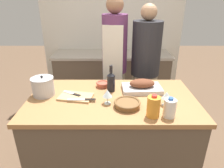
{
  "coord_description": "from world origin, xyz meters",
  "views": [
    {
      "loc": [
        -0.0,
        -1.62,
        1.76
      ],
      "look_at": [
        0.0,
        0.13,
        0.99
      ],
      "focal_mm": 32.0,
      "sensor_mm": 36.0,
      "label": 1
    }
  ],
  "objects_px": {
    "person_cook_guest": "(145,65)",
    "knife_chef": "(83,99)",
    "stock_pot": "(43,87)",
    "knife_paring": "(72,94)",
    "wicker_basket": "(127,104)",
    "juice_jug": "(154,107)",
    "wine_bottle_green": "(111,81)",
    "cutting_board": "(76,97)",
    "condiment_bottle_tall": "(158,49)",
    "person_cook_aproned": "(114,61)",
    "milk_jug": "(170,108)",
    "wine_glass_left": "(107,94)",
    "roasting_pan": "(142,86)",
    "condiment_bottle_short": "(107,47)",
    "mixing_bowl": "(103,84)",
    "wine_glass_right": "(167,96)"
  },
  "relations": [
    {
      "from": "person_cook_guest",
      "to": "knife_chef",
      "type": "bearing_deg",
      "value": -132.39
    },
    {
      "from": "stock_pot",
      "to": "knife_paring",
      "type": "bearing_deg",
      "value": -3.38
    },
    {
      "from": "wicker_basket",
      "to": "juice_jug",
      "type": "xyz_separation_m",
      "value": [
        0.19,
        -0.14,
        0.05
      ]
    },
    {
      "from": "wine_bottle_green",
      "to": "knife_chef",
      "type": "height_order",
      "value": "wine_bottle_green"
    },
    {
      "from": "cutting_board",
      "to": "person_cook_guest",
      "type": "distance_m",
      "value": 1.15
    },
    {
      "from": "juice_jug",
      "to": "condiment_bottle_tall",
      "type": "relative_size",
      "value": 0.98
    },
    {
      "from": "stock_pot",
      "to": "juice_jug",
      "type": "distance_m",
      "value": 1.02
    },
    {
      "from": "person_cook_guest",
      "to": "person_cook_aproned",
      "type": "bearing_deg",
      "value": 175.93
    },
    {
      "from": "cutting_board",
      "to": "stock_pot",
      "type": "height_order",
      "value": "stock_pot"
    },
    {
      "from": "wicker_basket",
      "to": "condiment_bottle_tall",
      "type": "relative_size",
      "value": 1.2
    },
    {
      "from": "milk_jug",
      "to": "stock_pot",
      "type": "bearing_deg",
      "value": 161.21
    },
    {
      "from": "knife_chef",
      "to": "person_cook_guest",
      "type": "relative_size",
      "value": 0.15
    },
    {
      "from": "stock_pot",
      "to": "wine_glass_left",
      "type": "relative_size",
      "value": 1.59
    },
    {
      "from": "wine_bottle_green",
      "to": "stock_pot",
      "type": "bearing_deg",
      "value": -172.13
    },
    {
      "from": "cutting_board",
      "to": "wine_bottle_green",
      "type": "bearing_deg",
      "value": 24.67
    },
    {
      "from": "roasting_pan",
      "to": "knife_paring",
      "type": "relative_size",
      "value": 2.11
    },
    {
      "from": "person_cook_aproned",
      "to": "milk_jug",
      "type": "bearing_deg",
      "value": -60.63
    },
    {
      "from": "juice_jug",
      "to": "condiment_bottle_short",
      "type": "bearing_deg",
      "value": 101.36
    },
    {
      "from": "condiment_bottle_tall",
      "to": "condiment_bottle_short",
      "type": "bearing_deg",
      "value": 171.91
    },
    {
      "from": "juice_jug",
      "to": "person_cook_aproned",
      "type": "relative_size",
      "value": 0.1
    },
    {
      "from": "roasting_pan",
      "to": "juice_jug",
      "type": "bearing_deg",
      "value": -86.98
    },
    {
      "from": "knife_paring",
      "to": "mixing_bowl",
      "type": "bearing_deg",
      "value": 36.27
    },
    {
      "from": "mixing_bowl",
      "to": "wine_glass_left",
      "type": "bearing_deg",
      "value": -80.87
    },
    {
      "from": "juice_jug",
      "to": "condiment_bottle_tall",
      "type": "bearing_deg",
      "value": 77.1
    },
    {
      "from": "mixing_bowl",
      "to": "wine_glass_left",
      "type": "distance_m",
      "value": 0.36
    },
    {
      "from": "stock_pot",
      "to": "milk_jug",
      "type": "height_order",
      "value": "stock_pot"
    },
    {
      "from": "cutting_board",
      "to": "stock_pot",
      "type": "relative_size",
      "value": 1.6
    },
    {
      "from": "cutting_board",
      "to": "wine_glass_left",
      "type": "height_order",
      "value": "wine_glass_left"
    },
    {
      "from": "cutting_board",
      "to": "person_cook_aproned",
      "type": "relative_size",
      "value": 0.19
    },
    {
      "from": "wine_glass_right",
      "to": "condiment_bottle_short",
      "type": "xyz_separation_m",
      "value": [
        -0.54,
        1.82,
        -0.03
      ]
    },
    {
      "from": "mixing_bowl",
      "to": "condiment_bottle_short",
      "type": "relative_size",
      "value": 0.75
    },
    {
      "from": "knife_chef",
      "to": "condiment_bottle_short",
      "type": "relative_size",
      "value": 1.37
    },
    {
      "from": "milk_jug",
      "to": "condiment_bottle_short",
      "type": "height_order",
      "value": "same"
    },
    {
      "from": "cutting_board",
      "to": "knife_paring",
      "type": "bearing_deg",
      "value": 130.62
    },
    {
      "from": "wine_bottle_green",
      "to": "person_cook_guest",
      "type": "xyz_separation_m",
      "value": [
        0.44,
        0.71,
        -0.08
      ]
    },
    {
      "from": "stock_pot",
      "to": "milk_jug",
      "type": "xyz_separation_m",
      "value": [
        1.08,
        -0.37,
        -0.01
      ]
    },
    {
      "from": "wine_bottle_green",
      "to": "wine_glass_left",
      "type": "distance_m",
      "value": 0.25
    },
    {
      "from": "wicker_basket",
      "to": "mixing_bowl",
      "type": "xyz_separation_m",
      "value": [
        -0.22,
        0.41,
        -0.0
      ]
    },
    {
      "from": "knife_paring",
      "to": "wine_glass_left",
      "type": "bearing_deg",
      "value": -24.07
    },
    {
      "from": "wicker_basket",
      "to": "person_cook_aproned",
      "type": "xyz_separation_m",
      "value": [
        -0.09,
        1.01,
        0.06
      ]
    },
    {
      "from": "roasting_pan",
      "to": "milk_jug",
      "type": "bearing_deg",
      "value": -72.02
    },
    {
      "from": "wicker_basket",
      "to": "stock_pot",
      "type": "relative_size",
      "value": 1.09
    },
    {
      "from": "cutting_board",
      "to": "wine_bottle_green",
      "type": "distance_m",
      "value": 0.37
    },
    {
      "from": "roasting_pan",
      "to": "wine_glass_right",
      "type": "xyz_separation_m",
      "value": [
        0.17,
        -0.28,
        0.04
      ]
    },
    {
      "from": "roasting_pan",
      "to": "person_cook_aproned",
      "type": "bearing_deg",
      "value": 110.37
    },
    {
      "from": "wine_glass_left",
      "to": "wine_bottle_green",
      "type": "bearing_deg",
      "value": 83.22
    },
    {
      "from": "juice_jug",
      "to": "wine_glass_right",
      "type": "height_order",
      "value": "juice_jug"
    },
    {
      "from": "juice_jug",
      "to": "wine_glass_left",
      "type": "distance_m",
      "value": 0.41
    },
    {
      "from": "mixing_bowl",
      "to": "wine_glass_right",
      "type": "bearing_deg",
      "value": -34.4
    },
    {
      "from": "wine_bottle_green",
      "to": "person_cook_aproned",
      "type": "relative_size",
      "value": 0.15
    }
  ]
}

